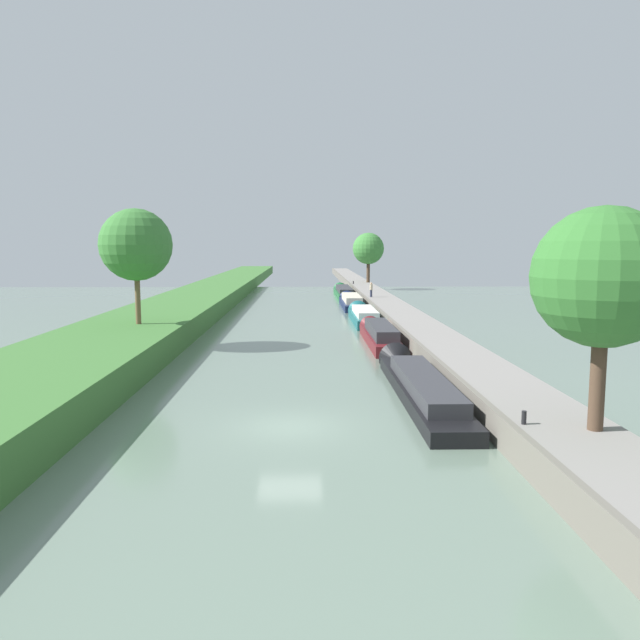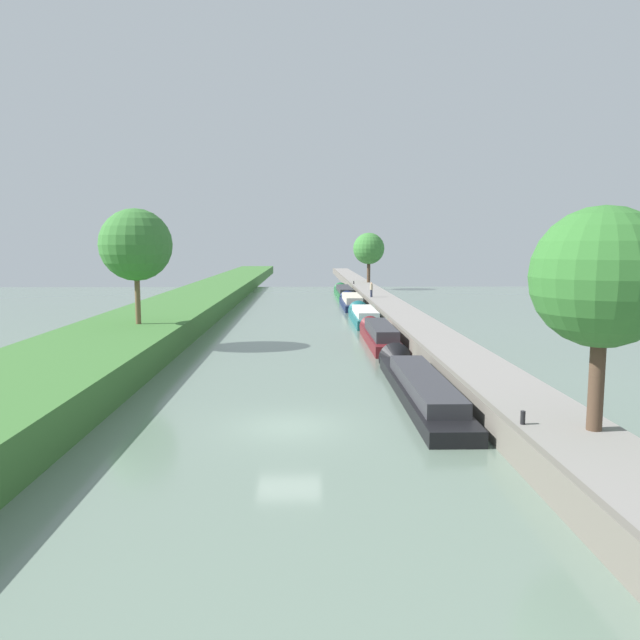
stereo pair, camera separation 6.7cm
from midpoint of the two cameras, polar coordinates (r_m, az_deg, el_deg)
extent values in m
plane|color=slate|center=(24.32, -2.81, -9.87)|extent=(160.00, 160.00, 0.00)
cube|color=gray|center=(25.62, 18.48, -8.00)|extent=(3.40, 260.00, 1.16)
cube|color=#6B665B|center=(25.07, 14.52, -8.14)|extent=(0.25, 260.00, 1.21)
cube|color=black|center=(28.92, 9.37, -6.59)|extent=(2.05, 14.29, 0.61)
cube|color=#333338|center=(28.10, 9.67, -5.70)|extent=(1.68, 10.00, 0.62)
cone|color=black|center=(36.41, 7.13, -3.73)|extent=(1.95, 1.23, 1.95)
cube|color=maroon|center=(43.99, 5.60, -1.77)|extent=(1.86, 11.30, 0.75)
cube|color=#333338|center=(43.33, 5.70, -0.89)|extent=(1.52, 7.91, 0.76)
cone|color=maroon|center=(50.10, 4.75, -0.69)|extent=(1.77, 1.11, 1.77)
cube|color=#195B60|center=(55.96, 4.17, 0.15)|extent=(2.16, 10.79, 0.79)
cube|color=silver|center=(55.35, 4.23, 0.78)|extent=(1.77, 7.55, 0.55)
cone|color=#195B60|center=(61.93, 3.64, 0.82)|extent=(2.05, 1.29, 2.05)
cube|color=#141E42|center=(69.54, 2.97, 1.47)|extent=(2.15, 11.73, 0.71)
cube|color=beige|center=(68.89, 3.01, 2.02)|extent=(1.76, 8.21, 0.74)
cone|color=#141E42|center=(76.00, 2.61, 1.94)|extent=(2.04, 1.29, 2.04)
cube|color=#1E6033|center=(84.24, 2.26, 2.45)|extent=(2.10, 15.62, 0.74)
cube|color=#333338|center=(83.41, 2.29, 2.87)|extent=(1.72, 10.94, 0.62)
cone|color=#1E6033|center=(92.64, 1.94, 2.86)|extent=(1.99, 1.26, 1.99)
cylinder|color=#4C3828|center=(21.44, 24.34, -4.54)|extent=(0.48, 0.48, 3.67)
sphere|color=#33702D|center=(21.07, 24.76, 3.64)|extent=(4.43, 4.43, 4.43)
cylinder|color=#4C3828|center=(96.71, 4.54, 4.66)|extent=(0.53, 0.53, 3.94)
sphere|color=#3D7F38|center=(96.63, 4.56, 6.62)|extent=(4.88, 4.88, 4.88)
cylinder|color=brown|center=(43.06, -16.50, 2.28)|extent=(0.36, 0.36, 3.98)
sphere|color=#387533|center=(42.93, -16.65, 6.69)|extent=(4.80, 4.80, 4.80)
cylinder|color=#282D42|center=(69.70, 4.80, 2.47)|extent=(0.26, 0.26, 0.82)
cylinder|color=tan|center=(69.65, 4.81, 3.06)|extent=(0.34, 0.34, 0.62)
sphere|color=tan|center=(69.62, 4.81, 3.40)|extent=(0.22, 0.22, 0.22)
cylinder|color=black|center=(21.60, 18.35, -8.58)|extent=(0.16, 0.16, 0.45)
cylinder|color=black|center=(92.79, 3.16, 3.49)|extent=(0.16, 0.16, 0.45)
camera|label=1|loc=(0.03, -89.96, 0.00)|focal=34.56mm
camera|label=2|loc=(0.03, 90.04, 0.00)|focal=34.56mm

